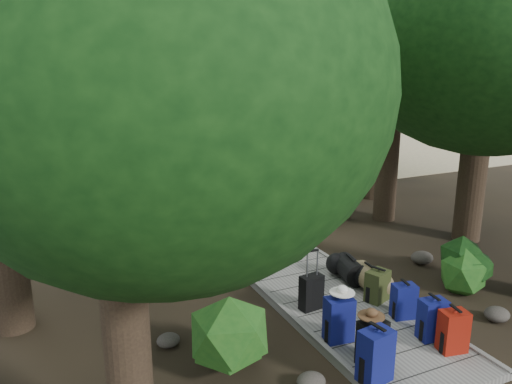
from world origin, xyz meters
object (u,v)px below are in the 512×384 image
duffel_right_black (350,269)px  lone_suitcase_on_sand (179,170)px  backpack_left_c (339,317)px  backpack_right_c (404,299)px  sun_lounger (231,157)px  backpack_right_d (377,284)px  kayak (87,167)px  backpack_left_a (376,353)px  backpack_right_b (433,317)px  duffel_right_khaki (369,278)px  backpack_left_b (372,340)px  suitcase_on_boardwalk (311,292)px  backpack_right_a (453,329)px

duffel_right_black → lone_suitcase_on_sand: 9.92m
backpack_left_c → backpack_right_c: 1.34m
sun_lounger → backpack_right_d: bearing=-95.1°
backpack_right_d → kayak: 13.95m
kayak → backpack_left_a: bearing=-61.0°
backpack_right_c → backpack_right_d: bearing=104.6°
backpack_right_b → backpack_left_c: bearing=164.6°
backpack_left_a → duffel_right_khaki: size_ratio=1.20×
backpack_left_b → backpack_left_a: bearing=-129.1°
backpack_left_c → duffel_right_black: backpack_left_c is taller
backpack_left_c → suitcase_on_boardwalk: size_ratio=1.25×
backpack_left_b → lone_suitcase_on_sand: bearing=78.3°
backpack_left_a → backpack_left_b: (0.20, 0.32, -0.04)m
backpack_left_c → lone_suitcase_on_sand: backpack_left_c is taller
backpack_right_d → backpack_left_b: bearing=-150.3°
backpack_right_a → backpack_left_a: bearing=-165.7°
suitcase_on_boardwalk → kayak: suitcase_on_boardwalk is taller
suitcase_on_boardwalk → sun_lounger: bearing=66.8°
suitcase_on_boardwalk → kayak: size_ratio=0.21×
backpack_right_c → lone_suitcase_on_sand: (-0.38, 11.43, -0.08)m
duffel_right_black → kayak: duffel_right_black is taller
duffel_right_black → lone_suitcase_on_sand: size_ratio=1.06×
duffel_right_khaki → duffel_right_black: 0.47m
backpack_left_a → sun_lounger: backpack_left_a is taller
backpack_right_a → backpack_right_d: size_ratio=1.12×
backpack_right_a → duffel_right_khaki: backpack_right_a is taller
backpack_left_b → backpack_right_c: 1.51m
backpack_right_a → backpack_right_c: (0.02, 1.05, -0.03)m
backpack_left_a → duffel_right_khaki: 2.73m
backpack_left_c → suitcase_on_boardwalk: (0.13, 1.00, -0.08)m
backpack_left_c → duffel_right_black: size_ratio=1.06×
sun_lounger → backpack_left_b: bearing=-98.9°
backpack_left_b → backpack_right_b: size_ratio=1.01×
backpack_left_a → suitcase_on_boardwalk: (0.25, 2.01, -0.10)m
suitcase_on_boardwalk → lone_suitcase_on_sand: bearing=78.6°
backpack_right_c → suitcase_on_boardwalk: bearing=157.1°
backpack_left_a → backpack_right_a: backpack_left_a is taller
backpack_right_a → backpack_right_b: (-0.03, 0.37, 0.01)m
backpack_left_c → backpack_right_a: size_ratio=1.10×
backpack_right_c → duffel_right_black: bearing=101.6°
backpack_left_a → backpack_right_b: backpack_left_a is taller
backpack_left_b → backpack_right_b: 1.21m
backpack_right_a → backpack_right_b: size_ratio=0.98×
backpack_left_b → backpack_right_d: 1.92m
backpack_left_a → backpack_right_b: 1.48m
backpack_right_a → suitcase_on_boardwalk: backpack_right_a is taller
duffel_right_black → lone_suitcase_on_sand: lone_suitcase_on_sand is taller
duffel_right_black → lone_suitcase_on_sand: (-0.42, 9.91, 0.01)m
backpack_left_c → kayak: 14.48m
backpack_right_b → backpack_right_c: size_ratio=1.11×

